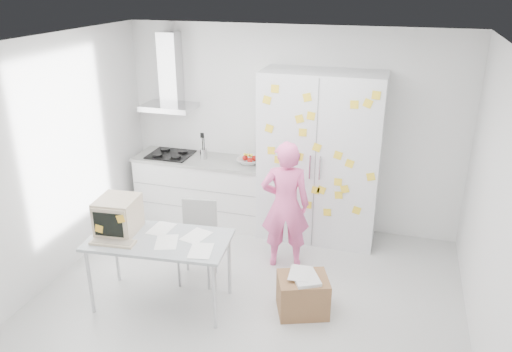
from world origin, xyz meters
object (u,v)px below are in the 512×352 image
(desk, at_px, (133,226))
(person, at_px, (285,205))
(chair, at_px, (198,236))
(cardboard_box, at_px, (303,294))

(desk, bearing_deg, person, 34.02)
(person, relative_size, chair, 1.68)
(desk, height_order, chair, desk)
(chair, relative_size, cardboard_box, 1.51)
(chair, bearing_deg, cardboard_box, -21.93)
(chair, height_order, cardboard_box, chair)
(cardboard_box, bearing_deg, desk, -171.63)
(cardboard_box, bearing_deg, person, 115.22)
(desk, distance_m, chair, 0.81)
(person, distance_m, chair, 1.06)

